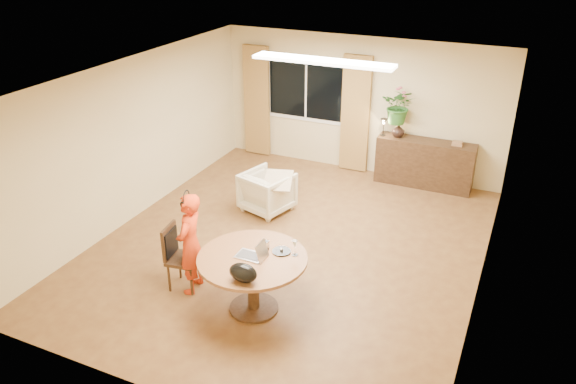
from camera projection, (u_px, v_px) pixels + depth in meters
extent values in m
plane|color=brown|center=(290.00, 246.00, 8.53)|extent=(6.50, 6.50, 0.00)
plane|color=white|center=(290.00, 77.00, 7.40)|extent=(6.50, 6.50, 0.00)
plane|color=#CBB784|center=(360.00, 105.00, 10.63)|extent=(5.50, 0.00, 5.50)
plane|color=#CBB784|center=(133.00, 140.00, 8.98)|extent=(0.00, 6.50, 6.50)
plane|color=#CBB784|center=(492.00, 204.00, 6.95)|extent=(0.00, 6.50, 6.50)
cube|color=white|center=(306.00, 89.00, 10.94)|extent=(1.70, 0.02, 1.30)
cube|color=black|center=(306.00, 89.00, 10.93)|extent=(1.55, 0.01, 1.15)
cube|color=white|center=(306.00, 89.00, 10.92)|extent=(0.04, 0.01, 1.15)
cube|color=brown|center=(257.00, 101.00, 11.41)|extent=(0.55, 0.08, 2.25)
cube|color=brown|center=(355.00, 114.00, 10.64)|extent=(0.55, 0.08, 2.25)
cube|color=white|center=(323.00, 61.00, 8.39)|extent=(2.20, 0.35, 0.05)
cylinder|color=brown|center=(252.00, 259.00, 6.84)|extent=(1.36, 1.36, 0.04)
cylinder|color=black|center=(253.00, 285.00, 7.00)|extent=(0.15, 0.15, 0.73)
cylinder|color=black|center=(254.00, 307.00, 7.16)|extent=(0.63, 0.63, 0.03)
imported|color=red|center=(190.00, 244.00, 7.25)|extent=(0.56, 0.42, 1.41)
imported|color=#BCB295|center=(267.00, 192.00, 9.45)|extent=(0.93, 0.94, 0.69)
cube|color=black|center=(424.00, 163.00, 10.30)|extent=(1.76, 0.43, 0.88)
imported|color=black|center=(398.00, 130.00, 10.26)|extent=(0.27, 0.27, 0.25)
imported|color=#2B5C22|center=(399.00, 106.00, 10.06)|extent=(0.60, 0.52, 0.66)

